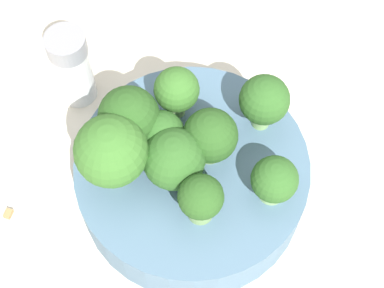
% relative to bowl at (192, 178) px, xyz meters
% --- Properties ---
extents(ground_plane, '(3.00, 3.00, 0.00)m').
position_rel_bowl_xyz_m(ground_plane, '(0.00, 0.00, -0.02)').
color(ground_plane, beige).
extents(bowl, '(0.18, 0.18, 0.05)m').
position_rel_bowl_xyz_m(bowl, '(0.00, 0.00, 0.00)').
color(bowl, slate).
rests_on(bowl, ground_plane).
extents(broccoli_floret_0, '(0.03, 0.03, 0.04)m').
position_rel_bowl_xyz_m(broccoli_floret_0, '(-0.03, 0.05, 0.05)').
color(broccoli_floret_0, '#8EB770').
rests_on(broccoli_floret_0, bowl).
extents(broccoli_floret_1, '(0.04, 0.04, 0.05)m').
position_rel_bowl_xyz_m(broccoli_floret_1, '(-0.02, -0.00, 0.05)').
color(broccoli_floret_1, '#7A9E5B').
rests_on(broccoli_floret_1, bowl).
extents(broccoli_floret_2, '(0.03, 0.03, 0.05)m').
position_rel_bowl_xyz_m(broccoli_floret_2, '(0.02, 0.04, 0.05)').
color(broccoli_floret_2, '#7A9E5B').
rests_on(broccoli_floret_2, bowl).
extents(broccoli_floret_3, '(0.03, 0.03, 0.04)m').
position_rel_bowl_xyz_m(broccoli_floret_3, '(0.01, -0.02, 0.05)').
color(broccoli_floret_3, '#7A9E5B').
rests_on(broccoli_floret_3, bowl).
extents(broccoli_floret_4, '(0.05, 0.05, 0.06)m').
position_rel_bowl_xyz_m(broccoli_floret_4, '(0.03, -0.04, 0.06)').
color(broccoli_floret_4, '#8EB770').
rests_on(broccoli_floret_4, bowl).
extents(broccoli_floret_5, '(0.05, 0.05, 0.07)m').
position_rel_bowl_xyz_m(broccoli_floret_5, '(0.05, -0.02, 0.06)').
color(broccoli_floret_5, '#84AD66').
rests_on(broccoli_floret_5, bowl).
extents(broccoli_floret_6, '(0.05, 0.05, 0.05)m').
position_rel_bowl_xyz_m(broccoli_floret_6, '(0.02, 0.00, 0.05)').
color(broccoli_floret_6, '#84AD66').
rests_on(broccoli_floret_6, bowl).
extents(broccoli_floret_7, '(0.03, 0.03, 0.05)m').
position_rel_bowl_xyz_m(broccoli_floret_7, '(-0.02, -0.04, 0.05)').
color(broccoli_floret_7, '#84AD66').
rests_on(broccoli_floret_7, bowl).
extents(broccoli_floret_8, '(0.04, 0.04, 0.05)m').
position_rel_bowl_xyz_m(broccoli_floret_8, '(-0.06, -0.00, 0.05)').
color(broccoli_floret_8, '#84AD66').
rests_on(broccoli_floret_8, bowl).
extents(pepper_shaker, '(0.03, 0.03, 0.08)m').
position_rel_bowl_xyz_m(pepper_shaker, '(0.03, -0.13, 0.02)').
color(pepper_shaker, silver).
rests_on(pepper_shaker, ground_plane).
extents(almond_crumb_1, '(0.01, 0.01, 0.01)m').
position_rel_bowl_xyz_m(almond_crumb_1, '(0.13, -0.06, -0.02)').
color(almond_crumb_1, '#AD7F4C').
rests_on(almond_crumb_1, ground_plane).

